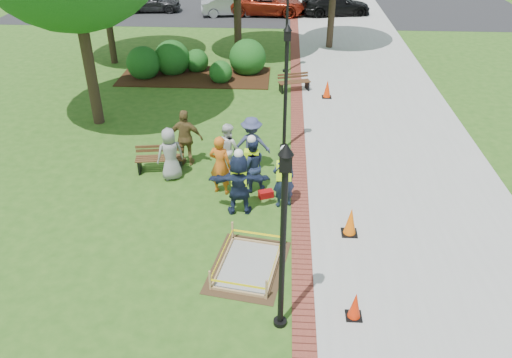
# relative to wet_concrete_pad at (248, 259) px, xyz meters

# --- Properties ---
(ground) EXTENTS (100.00, 100.00, 0.00)m
(ground) POSITION_rel_wet_concrete_pad_xyz_m (-0.45, 1.25, -0.23)
(ground) COLOR #285116
(ground) RESTS_ON ground
(sidewalk) EXTENTS (6.00, 60.00, 0.02)m
(sidewalk) POSITION_rel_wet_concrete_pad_xyz_m (4.55, 11.25, -0.22)
(sidewalk) COLOR #9E9E99
(sidewalk) RESTS_ON ground
(brick_edging) EXTENTS (0.50, 60.00, 0.03)m
(brick_edging) POSITION_rel_wet_concrete_pad_xyz_m (1.30, 11.25, -0.22)
(brick_edging) COLOR maroon
(brick_edging) RESTS_ON ground
(mulch_bed) EXTENTS (7.00, 3.00, 0.05)m
(mulch_bed) POSITION_rel_wet_concrete_pad_xyz_m (-3.45, 13.25, -0.21)
(mulch_bed) COLOR #381E0F
(mulch_bed) RESTS_ON ground
(parking_lot) EXTENTS (36.00, 12.00, 0.01)m
(parking_lot) POSITION_rel_wet_concrete_pad_xyz_m (-0.45, 28.25, -0.23)
(parking_lot) COLOR black
(parking_lot) RESTS_ON ground
(wet_concrete_pad) EXTENTS (2.07, 2.56, 0.55)m
(wet_concrete_pad) POSITION_rel_wet_concrete_pad_xyz_m (0.00, 0.00, 0.00)
(wet_concrete_pad) COLOR #47331E
(wet_concrete_pad) RESTS_ON ground
(bench_near) EXTENTS (1.55, 0.70, 0.81)m
(bench_near) POSITION_rel_wet_concrete_pad_xyz_m (-3.13, 4.45, 0.02)
(bench_near) COLOR brown
(bench_near) RESTS_ON ground
(bench_far) EXTENTS (1.46, 0.86, 0.75)m
(bench_far) POSITION_rel_wet_concrete_pad_xyz_m (1.18, 11.70, 0.01)
(bench_far) COLOR brown
(bench_far) RESTS_ON ground
(cone_front) EXTENTS (0.35, 0.35, 0.69)m
(cone_front) POSITION_rel_wet_concrete_pad_xyz_m (2.36, -1.48, 0.10)
(cone_front) COLOR black
(cone_front) RESTS_ON ground
(cone_back) EXTENTS (0.41, 0.41, 0.82)m
(cone_back) POSITION_rel_wet_concrete_pad_xyz_m (2.56, 1.45, 0.16)
(cone_back) COLOR black
(cone_back) RESTS_ON ground
(cone_far) EXTENTS (0.40, 0.40, 0.79)m
(cone_far) POSITION_rel_wet_concrete_pad_xyz_m (2.57, 10.99, 0.15)
(cone_far) COLOR black
(cone_far) RESTS_ON ground
(toolbox) EXTENTS (0.48, 0.37, 0.21)m
(toolbox) POSITION_rel_wet_concrete_pad_xyz_m (0.30, 3.10, -0.13)
(toolbox) COLOR #970B0D
(toolbox) RESTS_ON ground
(lamp_near) EXTENTS (0.28, 0.28, 4.26)m
(lamp_near) POSITION_rel_wet_concrete_pad_xyz_m (0.80, -1.75, 2.25)
(lamp_near) COLOR black
(lamp_near) RESTS_ON ground
(lamp_mid) EXTENTS (0.28, 0.28, 4.26)m
(lamp_mid) POSITION_rel_wet_concrete_pad_xyz_m (0.80, 6.25, 2.25)
(lamp_mid) COLOR black
(lamp_mid) RESTS_ON ground
(lamp_far) EXTENTS (0.28, 0.28, 4.26)m
(lamp_far) POSITION_rel_wet_concrete_pad_xyz_m (0.80, 14.25, 2.25)
(lamp_far) COLOR black
(lamp_far) RESTS_ON ground
(shrub_a) EXTENTS (1.56, 1.56, 1.56)m
(shrub_a) POSITION_rel_wet_concrete_pad_xyz_m (-5.83, 13.11, -0.23)
(shrub_a) COLOR #164D16
(shrub_a) RESTS_ON ground
(shrub_b) EXTENTS (1.69, 1.69, 1.69)m
(shrub_b) POSITION_rel_wet_concrete_pad_xyz_m (-4.61, 13.77, -0.23)
(shrub_b) COLOR #164D16
(shrub_b) RESTS_ON ground
(shrub_c) EXTENTS (1.06, 1.06, 1.06)m
(shrub_c) POSITION_rel_wet_concrete_pad_xyz_m (-2.16, 12.67, -0.23)
(shrub_c) COLOR #164D16
(shrub_c) RESTS_ON ground
(shrub_d) EXTENTS (1.74, 1.74, 1.74)m
(shrub_d) POSITION_rel_wet_concrete_pad_xyz_m (-1.02, 13.99, -0.23)
(shrub_d) COLOR #164D16
(shrub_d) RESTS_ON ground
(shrub_e) EXTENTS (1.13, 1.13, 1.13)m
(shrub_e) POSITION_rel_wet_concrete_pad_xyz_m (-3.50, 14.14, -0.23)
(shrub_e) COLOR #164D16
(shrub_e) RESTS_ON ground
(casual_person_a) EXTENTS (0.63, 0.55, 1.68)m
(casual_person_a) POSITION_rel_wet_concrete_pad_xyz_m (-2.67, 4.03, 0.60)
(casual_person_a) COLOR gray
(casual_person_a) RESTS_ON ground
(casual_person_b) EXTENTS (0.67, 0.53, 1.84)m
(casual_person_b) POSITION_rel_wet_concrete_pad_xyz_m (-1.04, 3.30, 0.69)
(casual_person_b) COLOR #C35A17
(casual_person_b) RESTS_ON ground
(casual_person_c) EXTENTS (0.63, 0.61, 1.66)m
(casual_person_c) POSITION_rel_wet_concrete_pad_xyz_m (-0.96, 4.52, 0.60)
(casual_person_c) COLOR silver
(casual_person_c) RESTS_ON ground
(casual_person_d) EXTENTS (0.64, 0.44, 1.88)m
(casual_person_d) POSITION_rel_wet_concrete_pad_xyz_m (-2.34, 4.94, 0.71)
(casual_person_d) COLOR brown
(casual_person_d) RESTS_ON ground
(casual_person_e) EXTENTS (0.58, 0.38, 1.80)m
(casual_person_e) POSITION_rel_wet_concrete_pad_xyz_m (-0.22, 4.72, 0.67)
(casual_person_e) COLOR #383E62
(casual_person_e) RESTS_ON ground
(hivis_worker_a) EXTENTS (0.61, 0.42, 1.97)m
(hivis_worker_a) POSITION_rel_wet_concrete_pad_xyz_m (-0.41, 2.32, 0.74)
(hivis_worker_a) COLOR #191D41
(hivis_worker_a) RESTS_ON ground
(hivis_worker_b) EXTENTS (0.66, 0.54, 1.93)m
(hivis_worker_b) POSITION_rel_wet_concrete_pad_xyz_m (0.80, 2.70, 0.72)
(hivis_worker_b) COLOR #192642
(hivis_worker_b) RESTS_ON ground
(hivis_worker_c) EXTENTS (0.60, 0.47, 1.82)m
(hivis_worker_c) POSITION_rel_wet_concrete_pad_xyz_m (-0.14, 3.48, 0.67)
(hivis_worker_c) COLOR #1C2A4B
(hivis_worker_c) RESTS_ON ground
(parked_car_a) EXTENTS (2.44, 4.79, 1.51)m
(parked_car_a) POSITION_rel_wet_concrete_pad_xyz_m (-8.67, 26.39, -0.23)
(parked_car_a) COLOR #28272A
(parked_car_a) RESTS_ON ground
(parked_car_b) EXTENTS (2.68, 4.60, 1.41)m
(parked_car_b) POSITION_rel_wet_concrete_pad_xyz_m (-3.04, 25.57, -0.23)
(parked_car_b) COLOR #9B9BA0
(parked_car_b) RESTS_ON ground
(parked_car_c) EXTENTS (2.29, 4.94, 1.59)m
(parked_car_c) POSITION_rel_wet_concrete_pad_xyz_m (-0.52, 25.96, -0.23)
(parked_car_c) COLOR maroon
(parked_car_c) RESTS_ON ground
(parked_car_d) EXTENTS (2.89, 4.88, 1.49)m
(parked_car_d) POSITION_rel_wet_concrete_pad_xyz_m (4.08, 26.15, -0.23)
(parked_car_d) COLOR black
(parked_car_d) RESTS_ON ground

